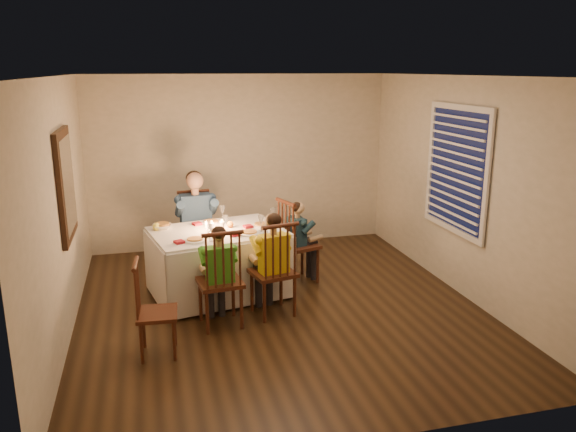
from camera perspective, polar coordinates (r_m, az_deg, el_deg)
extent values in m
plane|color=black|center=(6.57, -0.87, -9.26)|extent=(5.00, 5.00, 0.00)
cube|color=beige|center=(6.06, -22.09, 0.54)|extent=(0.02, 5.00, 2.60)
cube|color=beige|center=(7.02, 17.27, 2.80)|extent=(0.02, 5.00, 2.60)
cube|color=beige|center=(8.56, -4.84, 5.48)|extent=(4.50, 0.02, 2.60)
plane|color=white|center=(6.00, -0.97, 14.05)|extent=(5.00, 5.00, 0.00)
cube|color=white|center=(6.73, -7.17, -1.64)|extent=(1.69, 1.35, 0.04)
cube|color=white|center=(7.35, -8.45, -3.41)|extent=(1.52, 0.32, 0.75)
cube|color=white|center=(6.36, -5.47, -6.22)|extent=(1.52, 0.32, 0.75)
cube|color=white|center=(7.11, -1.23, -3.86)|extent=(0.24, 1.10, 0.75)
cube|color=white|center=(6.67, -13.31, -5.58)|extent=(0.24, 1.10, 0.75)
cylinder|color=white|center=(7.05, -7.82, -0.65)|extent=(0.31, 0.31, 0.02)
cylinder|color=white|center=(6.35, -9.42, -2.45)|extent=(0.31, 0.31, 0.02)
cylinder|color=white|center=(6.55, -3.95, -1.74)|extent=(0.31, 0.31, 0.02)
cylinder|color=white|center=(6.88, -2.69, -0.93)|extent=(0.31, 0.31, 0.02)
cylinder|color=silver|center=(6.69, -7.77, -1.14)|extent=(0.06, 0.06, 0.10)
cylinder|color=silver|center=(6.73, -6.71, -1.01)|extent=(0.06, 0.06, 0.10)
sphere|color=#FFF343|center=(6.85, -13.22, -1.07)|extent=(0.09, 0.09, 0.09)
sphere|color=orange|center=(6.82, -5.89, -0.86)|extent=(0.08, 0.08, 0.08)
imported|color=white|center=(6.90, -12.67, -1.06)|extent=(0.23, 0.23, 0.06)
cube|color=black|center=(6.30, -21.66, 2.97)|extent=(0.05, 0.95, 1.15)
cube|color=white|center=(6.30, -21.41, 2.99)|extent=(0.01, 0.78, 0.98)
cube|color=#0D1336|center=(7.06, 16.83, 4.55)|extent=(0.01, 1.20, 1.40)
cube|color=white|center=(7.05, 16.72, 4.54)|extent=(0.03, 1.34, 1.54)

